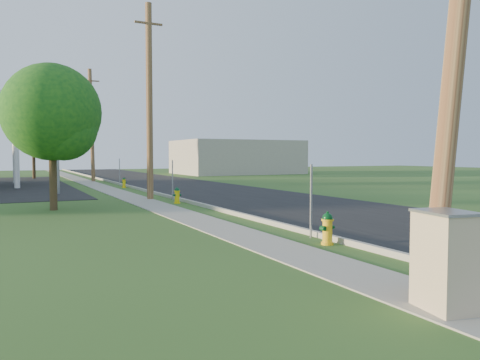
% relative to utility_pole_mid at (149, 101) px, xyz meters
% --- Properties ---
extents(ground_plane, '(140.00, 140.00, 0.00)m').
position_rel_utility_pole_mid_xyz_m(ground_plane, '(0.60, -17.00, -4.95)').
color(ground_plane, '#314F1F').
rests_on(ground_plane, ground).
extents(road, '(8.00, 120.00, 0.02)m').
position_rel_utility_pole_mid_xyz_m(road, '(5.10, -7.00, -4.94)').
color(road, black).
rests_on(road, ground).
extents(curb, '(0.15, 120.00, 0.15)m').
position_rel_utility_pole_mid_xyz_m(curb, '(1.10, -7.00, -4.88)').
color(curb, '#A2A095').
rests_on(curb, ground).
extents(sidewalk, '(1.50, 120.00, 0.03)m').
position_rel_utility_pole_mid_xyz_m(sidewalk, '(-0.65, -7.00, -4.94)').
color(sidewalk, gray).
rests_on(sidewalk, ground).
extents(utility_pole_mid, '(1.40, 0.32, 9.80)m').
position_rel_utility_pole_mid_xyz_m(utility_pole_mid, '(0.00, 0.00, 0.00)').
color(utility_pole_mid, brown).
rests_on(utility_pole_mid, ground).
extents(utility_pole_far, '(1.40, 0.32, 9.50)m').
position_rel_utility_pole_mid_xyz_m(utility_pole_far, '(0.00, 18.00, -0.15)').
color(utility_pole_far, brown).
rests_on(utility_pole_far, ground).
extents(sign_post_near, '(0.05, 0.04, 2.00)m').
position_rel_utility_pole_mid_xyz_m(sign_post_near, '(0.85, -12.80, -3.95)').
color(sign_post_near, gray).
rests_on(sign_post_near, ground).
extents(sign_post_mid, '(0.05, 0.04, 2.00)m').
position_rel_utility_pole_mid_xyz_m(sign_post_mid, '(0.85, -1.00, -3.95)').
color(sign_post_mid, gray).
rests_on(sign_post_mid, ground).
extents(sign_post_far, '(0.05, 0.04, 2.00)m').
position_rel_utility_pole_mid_xyz_m(sign_post_far, '(0.85, 11.20, -3.95)').
color(sign_post_far, gray).
rests_on(sign_post_far, ground).
extents(price_pylon, '(0.34, 2.04, 6.85)m').
position_rel_utility_pole_mid_xyz_m(price_pylon, '(-3.90, 5.50, 0.48)').
color(price_pylon, gray).
rests_on(price_pylon, ground).
extents(distant_building, '(14.00, 10.00, 4.00)m').
position_rel_utility_pole_mid_xyz_m(distant_building, '(18.60, 28.00, -2.95)').
color(distant_building, '#9D958A').
rests_on(distant_building, ground).
extents(tree_verge, '(3.92, 3.92, 5.93)m').
position_rel_utility_pole_mid_xyz_m(tree_verge, '(-4.71, -2.86, -1.13)').
color(tree_verge, '#3C2F1C').
rests_on(tree_verge, ground).
extents(tree_lot, '(5.18, 5.18, 7.85)m').
position_rel_utility_pole_mid_xyz_m(tree_lot, '(-4.10, 25.45, 0.10)').
color(tree_lot, '#3C2F1C').
rests_on(tree_lot, ground).
extents(hydrant_near, '(0.43, 0.39, 0.84)m').
position_rel_utility_pole_mid_xyz_m(hydrant_near, '(0.68, -13.75, -4.54)').
color(hydrant_near, gold).
rests_on(hydrant_near, ground).
extents(hydrant_mid, '(0.40, 0.36, 0.78)m').
position_rel_utility_pole_mid_xyz_m(hydrant_mid, '(0.56, -2.53, -4.57)').
color(hydrant_mid, yellow).
rests_on(hydrant_mid, ground).
extents(hydrant_far, '(0.38, 0.34, 0.74)m').
position_rel_utility_pole_mid_xyz_m(hydrant_far, '(0.69, 9.05, -4.59)').
color(hydrant_far, yellow).
rests_on(hydrant_far, ground).
extents(utility_cabinet, '(0.79, 0.95, 1.45)m').
position_rel_utility_pole_mid_xyz_m(utility_cabinet, '(-0.89, -18.57, -4.23)').
color(utility_cabinet, tan).
rests_on(utility_cabinet, ground).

